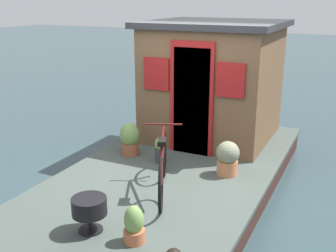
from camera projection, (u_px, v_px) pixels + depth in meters
ground_plane at (174, 190)px, 6.25m from camera, size 60.00×60.00×0.00m
houseboat_deck at (174, 179)px, 6.19m from camera, size 5.50×2.82×0.38m
houseboat_cabin at (213, 80)px, 7.24m from camera, size 2.16×2.25×2.04m
bicycle at (163, 165)px, 5.26m from camera, size 1.56×0.77×0.80m
potted_plant_succulent at (130, 139)px, 6.57m from camera, size 0.32×0.32×0.52m
potted_plant_sage at (228, 158)px, 5.82m from camera, size 0.33×0.33×0.49m
potted_plant_ivy at (160, 150)px, 6.27m from camera, size 0.17×0.17×0.40m
potted_plant_basil at (134, 226)px, 4.21m from camera, size 0.22×0.22×0.41m
charcoal_grill at (89, 208)px, 4.39m from camera, size 0.38×0.38×0.39m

